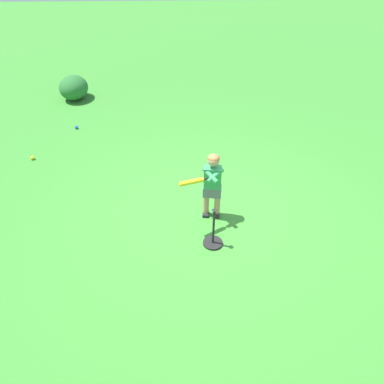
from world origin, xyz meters
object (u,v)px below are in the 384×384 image
Objects in this scene: batting_tee at (213,238)px; play_ball_by_bucket at (76,127)px; child_batter at (212,181)px; play_ball_near_batter at (33,158)px.

play_ball_by_bucket is at bearing 36.66° from batting_tee.
child_batter is 4.14m from play_ball_by_bucket.
play_ball_near_batter is (1.78, 3.29, -0.61)m from child_batter.
child_batter is 0.82m from batting_tee.
child_batter is at bearing -118.38° from play_ball_near_batter.
child_batter reaches higher than play_ball_by_bucket.
child_batter reaches higher than play_ball_near_batter.
batting_tee is (-3.66, -2.72, 0.07)m from play_ball_by_bucket.
batting_tee reaches higher than play_ball_by_bucket.
play_ball_near_batter is at bearing 53.94° from batting_tee.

